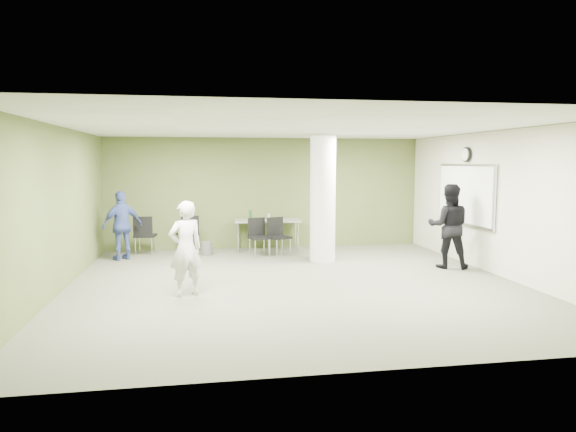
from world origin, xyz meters
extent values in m
plane|color=#50503F|center=(0.00, 0.00, 0.00)|extent=(8.00, 8.00, 0.00)
plane|color=white|center=(0.00, 0.00, 2.80)|extent=(8.00, 8.00, 0.00)
cube|color=#4F5D2B|center=(0.00, 4.00, 1.40)|extent=(8.00, 2.80, 0.02)
cube|color=#4F5D2B|center=(-4.00, 0.00, 1.40)|extent=(0.02, 8.00, 2.80)
cube|color=beige|center=(4.00, 0.00, 1.40)|extent=(0.02, 8.00, 2.80)
cylinder|color=silver|center=(1.00, 2.00, 1.40)|extent=(0.56, 0.56, 2.80)
cube|color=silver|center=(3.93, 1.20, 1.50)|extent=(0.04, 2.30, 1.30)
cube|color=white|center=(3.91, 1.20, 1.50)|extent=(0.02, 2.20, 1.20)
cylinder|color=black|center=(3.93, 1.20, 2.35)|extent=(0.05, 0.32, 0.32)
cylinder|color=white|center=(3.90, 1.20, 2.35)|extent=(0.02, 0.26, 0.26)
cube|color=gray|center=(-0.03, 3.55, 0.75)|extent=(1.66, 0.82, 0.04)
cylinder|color=silver|center=(-0.78, 3.32, 0.36)|extent=(0.04, 0.04, 0.73)
cylinder|color=silver|center=(0.67, 3.21, 0.36)|extent=(0.04, 0.04, 0.73)
cylinder|color=silver|center=(-0.74, 3.89, 0.36)|extent=(0.04, 0.04, 0.73)
cylinder|color=silver|center=(0.71, 3.78, 0.36)|extent=(0.04, 0.04, 0.73)
cylinder|color=#18491E|center=(-0.47, 3.42, 0.89)|extent=(0.07, 0.07, 0.25)
cylinder|color=#B2B2B7|center=(-0.03, 3.30, 0.86)|extent=(0.06, 0.06, 0.18)
cylinder|color=#4C4C4C|center=(-1.54, 3.15, 0.16)|extent=(0.27, 0.27, 0.32)
cube|color=black|center=(-2.97, 3.48, 0.45)|extent=(0.52, 0.52, 0.05)
cube|color=black|center=(-3.00, 3.27, 0.70)|extent=(0.44, 0.10, 0.45)
cylinder|color=silver|center=(-2.75, 3.64, 0.22)|extent=(0.02, 0.02, 0.43)
cylinder|color=silver|center=(-3.13, 3.70, 0.22)|extent=(0.02, 0.02, 0.43)
cylinder|color=silver|center=(-2.81, 3.26, 0.22)|extent=(0.02, 0.02, 0.43)
cylinder|color=silver|center=(-3.18, 3.32, 0.22)|extent=(0.02, 0.02, 0.43)
cube|color=black|center=(-1.99, 3.65, 0.44)|extent=(0.58, 0.58, 0.05)
cube|color=black|center=(-1.92, 3.46, 0.69)|extent=(0.42, 0.18, 0.44)
cylinder|color=silver|center=(-1.88, 3.89, 0.21)|extent=(0.02, 0.02, 0.42)
cylinder|color=silver|center=(-2.23, 3.76, 0.21)|extent=(0.02, 0.02, 0.42)
cylinder|color=silver|center=(-1.75, 3.54, 0.21)|extent=(0.02, 0.02, 0.42)
cylinder|color=silver|center=(-2.10, 3.41, 0.21)|extent=(0.02, 0.02, 0.42)
cube|color=black|center=(-0.31, 2.85, 0.43)|extent=(0.54, 0.54, 0.05)
cube|color=black|center=(-0.36, 3.04, 0.67)|extent=(0.41, 0.15, 0.43)
cylinder|color=silver|center=(-0.44, 2.63, 0.20)|extent=(0.02, 0.02, 0.41)
cylinder|color=silver|center=(-0.09, 2.72, 0.20)|extent=(0.02, 0.02, 0.41)
cylinder|color=silver|center=(-0.53, 2.97, 0.20)|extent=(0.02, 0.02, 0.41)
cylinder|color=silver|center=(-0.18, 3.07, 0.20)|extent=(0.02, 0.02, 0.41)
cube|color=black|center=(0.15, 2.81, 0.43)|extent=(0.58, 0.58, 0.05)
cube|color=black|center=(0.08, 2.99, 0.67)|extent=(0.41, 0.20, 0.43)
cylinder|color=silver|center=(0.06, 2.57, 0.21)|extent=(0.02, 0.02, 0.41)
cylinder|color=silver|center=(0.39, 2.71, 0.21)|extent=(0.02, 0.02, 0.41)
cylinder|color=silver|center=(-0.08, 2.90, 0.21)|extent=(0.02, 0.02, 0.41)
cylinder|color=silver|center=(0.25, 3.04, 0.21)|extent=(0.02, 0.02, 0.41)
imported|color=silver|center=(-1.90, -0.54, 0.78)|extent=(0.68, 0.58, 1.57)
imported|color=black|center=(3.40, 0.84, 0.87)|extent=(1.03, 0.92, 1.74)
imported|color=#3B4E94|center=(-3.40, 2.88, 0.78)|extent=(0.97, 0.81, 1.55)
camera|label=1|loc=(-1.62, -8.97, 2.19)|focal=32.00mm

